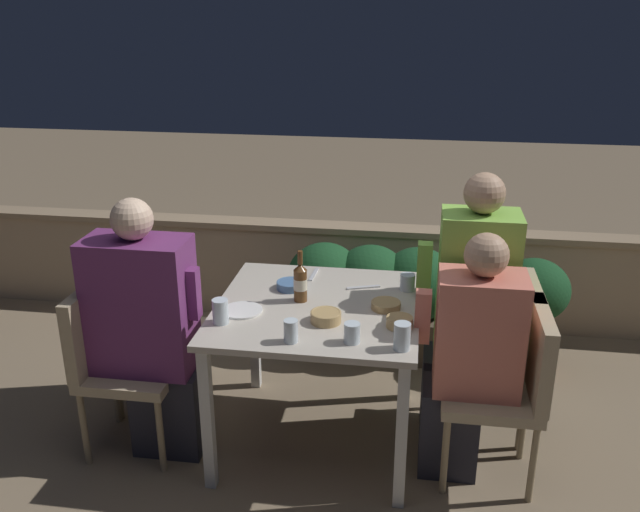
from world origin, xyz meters
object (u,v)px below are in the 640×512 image
Objects in this scene: chair_right_near at (513,378)px; potted_plant at (533,305)px; chair_left_near at (113,352)px; person_green_blouse at (468,309)px; person_coral_top at (469,358)px; person_purple_stripe at (150,331)px; chair_right_far at (505,345)px; chair_left_far at (141,320)px; beer_bottle at (300,282)px.

potted_plant is (0.23, 0.97, -0.07)m from chair_right_near.
person_green_blouse is (1.68, 0.35, 0.18)m from chair_left_near.
chair_left_near is 0.71× the size of person_coral_top.
person_purple_stripe is at bearing -166.66° from person_green_blouse.
person_coral_top is at bearing -122.56° from chair_right_far.
chair_left_far is 0.71× the size of person_coral_top.
person_coral_top is 1.66× the size of potted_plant.
person_green_blouse reaches higher than chair_left_near.
person_purple_stripe is 0.74m from beer_bottle.
chair_left_far is at bearing 170.70° from chair_right_near.
chair_left_near is at bearing -169.35° from chair_right_far.
chair_right_near is at bearing 1.50° from person_purple_stripe.
person_coral_top is (1.48, 0.04, -0.04)m from person_purple_stripe.
chair_left_near is 1.00× the size of chair_right_far.
person_purple_stripe is 1.08× the size of person_coral_top.
beer_bottle is at bearing -170.39° from person_green_blouse.
chair_left_far is 2.21m from potted_plant.
person_green_blouse reaches higher than potted_plant.
person_purple_stripe is 2.17m from potted_plant.
person_coral_top is at bearing 1.70° from person_purple_stripe.
chair_right_far is at bearing 7.78° from beer_bottle.
chair_right_near is 1.00m from potted_plant.
chair_right_far is 1.05m from beer_bottle.
chair_right_far is at bearing 0.03° from chair_left_far.
person_purple_stripe reaches higher than potted_plant.
beer_bottle is at bearing 13.84° from chair_left_near.
person_green_blouse is at bearing 11.84° from chair_left_near.
person_coral_top is 1.07m from potted_plant.
chair_left_near is at bearing -180.00° from person_purple_stripe.
chair_right_near is 3.31× the size of beer_bottle.
chair_left_near is at bearing -168.16° from person_green_blouse.
beer_bottle is at bearing 17.56° from person_purple_stripe.
person_coral_top is at bearing -12.22° from beer_bottle.
chair_right_near is 0.61× the size of person_green_blouse.
person_purple_stripe is at bearing -178.30° from person_coral_top.
beer_bottle is at bearing 170.15° from chair_right_near.
chair_right_far is at bearing 10.65° from chair_left_near.
person_green_blouse reaches higher than beer_bottle.
person_green_blouse is at bearing 122.08° from chair_right_near.
chair_left_near is 0.23m from person_purple_stripe.
person_coral_top reaches higher than chair_right_near.
chair_right_far reaches higher than potted_plant.
chair_right_far is (1.87, 0.00, 0.00)m from chair_left_far.
beer_bottle reaches higher than chair_left_near.
chair_right_near is at bearing -103.15° from potted_plant.
potted_plant is (0.42, 0.67, -0.25)m from person_green_blouse.
chair_right_near is at bearing 1.34° from chair_left_near.
person_coral_top is (-0.20, 0.00, 0.09)m from chair_right_near.
chair_right_near is at bearing -89.80° from chair_right_far.
chair_left_far is at bearing -179.97° from chair_right_far.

